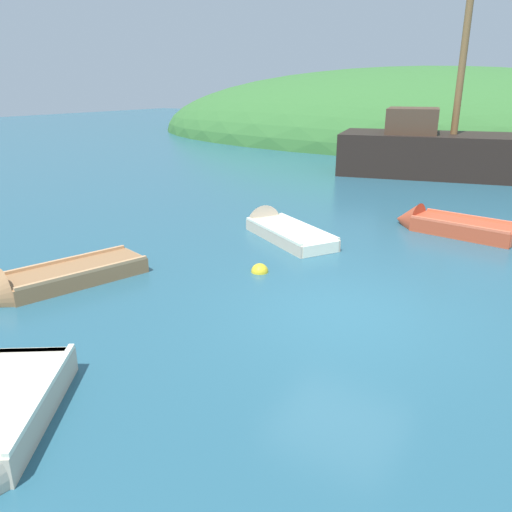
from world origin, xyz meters
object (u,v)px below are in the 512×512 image
Objects in this scene: buoy_yellow at (260,272)px; buoy_orange at (427,216)px; rowboat_far at (445,227)px; sailing_ship at (497,162)px; rowboat_portside at (48,283)px; rowboat_outer_right at (278,231)px.

buoy_yellow reaches higher than buoy_orange.
buoy_orange is at bearing -51.77° from rowboat_far.
rowboat_far is at bearing -59.46° from buoy_orange.
buoy_yellow is at bearing 72.33° from rowboat_far.
sailing_ship reaches higher than rowboat_far.
buoy_yellow is (-2.42, -15.73, -0.70)m from sailing_ship.
buoy_yellow is 7.31m from buoy_orange.
rowboat_far is at bearing -102.99° from sailing_ship.
rowboat_portside is at bearing 64.25° from rowboat_far.
buoy_orange is at bearing 75.89° from buoy_yellow.
sailing_ship reaches higher than buoy_yellow.
sailing_ship is at bearing 178.80° from rowboat_portside.
buoy_orange is (2.99, 4.26, -0.09)m from rowboat_outer_right.
sailing_ship is 8.69m from buoy_orange.
rowboat_far is at bearing 64.64° from buoy_yellow.
rowboat_portside is 1.07× the size of rowboat_far.
sailing_ship is at bearing 81.27° from buoy_yellow.
rowboat_portside is 9.53× the size of buoy_yellow.
buoy_orange is at bearing 169.55° from rowboat_portside.
rowboat_outer_right is at bearing 43.42° from rowboat_far.
rowboat_far is (0.24, -10.12, -0.56)m from sailing_ship.
rowboat_outer_right is at bearing 177.36° from rowboat_portside.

